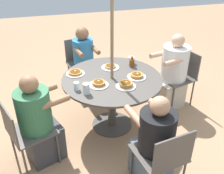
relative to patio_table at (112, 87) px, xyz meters
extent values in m
plane|color=tan|center=(0.00, 0.00, -0.63)|extent=(12.00, 12.00, 0.00)
cylinder|color=#4C4742|center=(0.00, 0.00, -0.62)|extent=(0.56, 0.56, 0.01)
cylinder|color=#4C4742|center=(0.00, 0.00, -0.26)|extent=(0.11, 0.11, 0.74)
cylinder|color=#4C4742|center=(0.00, 0.00, 0.12)|extent=(1.30, 1.30, 0.03)
cylinder|color=#846B4C|center=(0.00, 0.00, 0.52)|extent=(0.04, 0.04, 2.30)
cylinder|color=#514C47|center=(0.06, -0.95, -0.40)|extent=(0.02, 0.02, 0.45)
cylinder|color=#514C47|center=(0.43, -0.84, -0.40)|extent=(0.02, 0.02, 0.45)
cylinder|color=#514C47|center=(0.16, -1.33, -0.40)|extent=(0.02, 0.02, 0.45)
cylinder|color=#514C47|center=(0.54, -1.22, -0.40)|extent=(0.02, 0.02, 0.45)
cube|color=#514C47|center=(0.30, -1.09, -0.17)|extent=(0.57, 0.57, 0.02)
cube|color=#514C47|center=(0.36, -1.30, 0.03)|extent=(0.43, 0.13, 0.38)
cube|color=beige|center=(0.27, -0.97, -0.40)|extent=(0.46, 0.49, 0.45)
cylinder|color=white|center=(0.28, -1.03, 0.09)|extent=(0.39, 0.39, 0.53)
sphere|color=#DBA884|center=(0.28, -1.03, 0.44)|extent=(0.19, 0.19, 0.19)
cylinder|color=#DBA884|center=(0.08, -0.89, 0.22)|extent=(0.15, 0.31, 0.07)
cylinder|color=#DBA884|center=(0.38, -0.80, 0.22)|extent=(0.15, 0.31, 0.07)
cylinder|color=#514C47|center=(0.95, -0.01, -0.40)|extent=(0.02, 0.02, 0.45)
cylinder|color=#514C47|center=(0.87, 0.38, -0.40)|extent=(0.02, 0.02, 0.45)
cylinder|color=#514C47|center=(1.33, 0.07, -0.40)|extent=(0.02, 0.02, 0.45)
cylinder|color=#514C47|center=(1.26, 0.45, -0.40)|extent=(0.02, 0.02, 0.45)
cube|color=#514C47|center=(1.10, 0.22, -0.17)|extent=(0.54, 0.54, 0.02)
cube|color=#514C47|center=(1.32, 0.27, 0.03)|extent=(0.10, 0.43, 0.38)
cube|color=gray|center=(1.00, 0.20, -0.40)|extent=(0.40, 0.37, 0.45)
cylinder|color=teal|center=(1.04, 0.21, 0.06)|extent=(0.33, 0.33, 0.48)
sphere|color=brown|center=(1.04, 0.21, 0.39)|extent=(0.21, 0.21, 0.21)
cylinder|color=brown|center=(0.89, 0.05, 0.17)|extent=(0.30, 0.13, 0.07)
cylinder|color=brown|center=(0.84, 0.30, 0.17)|extent=(0.30, 0.13, 0.07)
cylinder|color=#514C47|center=(-0.17, 0.93, -0.40)|extent=(0.02, 0.02, 0.45)
cylinder|color=#514C47|center=(-0.54, 0.78, -0.40)|extent=(0.02, 0.02, 0.45)
cylinder|color=#514C47|center=(-0.32, 1.30, -0.40)|extent=(0.02, 0.02, 0.45)
cylinder|color=#514C47|center=(-0.69, 1.15, -0.40)|extent=(0.02, 0.02, 0.45)
cube|color=#514C47|center=(-0.43, 1.04, -0.17)|extent=(0.60, 0.60, 0.02)
cube|color=#514C47|center=(-0.52, 1.24, 0.03)|extent=(0.41, 0.18, 0.38)
cube|color=#3D3D42|center=(-0.39, 0.93, -0.40)|extent=(0.48, 0.50, 0.45)
cylinder|color=#38754C|center=(-0.41, 0.98, 0.07)|extent=(0.37, 0.37, 0.50)
sphere|color=#A3704C|center=(-0.41, 0.98, 0.41)|extent=(0.20, 0.20, 0.20)
cylinder|color=#A3704C|center=(-0.19, 0.86, 0.19)|extent=(0.19, 0.32, 0.07)
cylinder|color=#A3704C|center=(-0.47, 0.74, 0.19)|extent=(0.19, 0.32, 0.07)
cylinder|color=#514C47|center=(-0.95, 0.03, -0.40)|extent=(0.02, 0.02, 0.45)
cylinder|color=#514C47|center=(-0.88, -0.36, -0.40)|extent=(0.02, 0.02, 0.45)
cube|color=#514C47|center=(-1.11, -0.20, -0.17)|extent=(0.54, 0.54, 0.02)
cube|color=#514C47|center=(-1.33, -0.24, 0.03)|extent=(0.10, 0.44, 0.38)
cube|color=slate|center=(-0.99, -0.18, -0.40)|extent=(0.44, 0.41, 0.45)
cylinder|color=black|center=(-1.05, -0.19, 0.05)|extent=(0.37, 0.37, 0.46)
sphere|color=tan|center=(-1.05, -0.19, 0.37)|extent=(0.19, 0.19, 0.19)
cylinder|color=tan|center=(-0.87, -0.01, 0.16)|extent=(0.34, 0.13, 0.07)
cylinder|color=tan|center=(-0.82, -0.30, 0.16)|extent=(0.34, 0.13, 0.07)
cylinder|color=white|center=(-0.06, -0.31, 0.14)|extent=(0.24, 0.24, 0.01)
cylinder|color=#AD7A3D|center=(-0.06, -0.31, 0.15)|extent=(0.16, 0.16, 0.01)
cylinder|color=#AD7A3D|center=(-0.06, -0.31, 0.17)|extent=(0.16, 0.16, 0.01)
cylinder|color=#AD7A3D|center=(-0.07, -0.32, 0.18)|extent=(0.16, 0.16, 0.01)
ellipsoid|color=brown|center=(-0.06, -0.31, 0.19)|extent=(0.12, 0.11, 0.00)
cube|color=#F4E084|center=(-0.07, -0.32, 0.19)|extent=(0.03, 0.03, 0.01)
cylinder|color=white|center=(0.29, -0.05, 0.14)|extent=(0.24, 0.24, 0.01)
cylinder|color=#AD7A3D|center=(0.28, -0.05, 0.15)|extent=(0.15, 0.15, 0.01)
cylinder|color=#AD7A3D|center=(0.29, -0.05, 0.17)|extent=(0.16, 0.16, 0.01)
ellipsoid|color=brown|center=(0.29, -0.05, 0.17)|extent=(0.13, 0.12, 0.00)
cube|color=#F4E084|center=(0.28, -0.06, 0.18)|extent=(0.03, 0.03, 0.01)
cylinder|color=white|center=(-0.14, 0.21, 0.14)|extent=(0.24, 0.24, 0.01)
cylinder|color=#AD7A3D|center=(-0.14, 0.21, 0.15)|extent=(0.16, 0.16, 0.01)
cylinder|color=#AD7A3D|center=(-0.14, 0.21, 0.17)|extent=(0.15, 0.15, 0.01)
cylinder|color=#AD7A3D|center=(-0.14, 0.20, 0.18)|extent=(0.15, 0.15, 0.01)
ellipsoid|color=brown|center=(-0.14, 0.21, 0.19)|extent=(0.12, 0.11, 0.00)
cube|color=#F4E084|center=(-0.13, 0.20, 0.20)|extent=(0.03, 0.03, 0.01)
cylinder|color=white|center=(-0.26, -0.11, 0.14)|extent=(0.24, 0.24, 0.01)
cylinder|color=#AD7A3D|center=(-0.26, -0.11, 0.15)|extent=(0.16, 0.16, 0.01)
cylinder|color=#AD7A3D|center=(-0.25, -0.11, 0.16)|extent=(0.16, 0.16, 0.01)
cylinder|color=#AD7A3D|center=(-0.26, -0.11, 0.18)|extent=(0.17, 0.17, 0.01)
cylinder|color=#AD7A3D|center=(-0.26, -0.11, 0.19)|extent=(0.16, 0.16, 0.01)
ellipsoid|color=brown|center=(-0.26, -0.11, 0.20)|extent=(0.13, 0.12, 0.00)
cube|color=#F4E084|center=(-0.26, -0.11, 0.20)|extent=(0.03, 0.03, 0.01)
cylinder|color=white|center=(0.23, 0.44, 0.14)|extent=(0.24, 0.24, 0.01)
cylinder|color=#AD7A3D|center=(0.22, 0.44, 0.15)|extent=(0.18, 0.18, 0.01)
cylinder|color=#AD7A3D|center=(0.23, 0.44, 0.17)|extent=(0.18, 0.18, 0.01)
ellipsoid|color=brown|center=(0.23, 0.44, 0.17)|extent=(0.14, 0.13, 0.00)
cube|color=#F4E084|center=(0.23, 0.44, 0.18)|extent=(0.02, 0.02, 0.01)
cylinder|color=brown|center=(0.25, -0.35, 0.19)|extent=(0.07, 0.07, 0.11)
cylinder|color=brown|center=(0.25, -0.35, 0.27)|extent=(0.03, 0.03, 0.05)
torus|color=brown|center=(0.28, -0.35, 0.21)|extent=(0.05, 0.01, 0.05)
cylinder|color=white|center=(0.35, -0.38, 0.18)|extent=(0.09, 0.09, 0.09)
cylinder|color=white|center=(0.35, -0.38, 0.23)|extent=(0.09, 0.09, 0.01)
cylinder|color=silver|center=(-0.29, 0.38, 0.20)|extent=(0.08, 0.08, 0.13)
cylinder|color=silver|center=(-0.18, 0.48, 0.19)|extent=(0.07, 0.07, 0.10)
camera|label=1|loc=(-2.86, 0.74, 1.76)|focal=42.00mm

